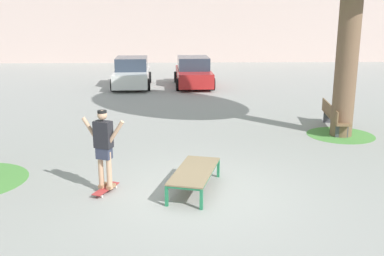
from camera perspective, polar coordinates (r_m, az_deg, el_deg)
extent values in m
plane|color=#999993|center=(9.63, 0.31, -8.19)|extent=(120.00, 120.00, 0.00)
cube|color=#237A4C|center=(10.59, -0.38, -4.95)|extent=(0.07, 0.07, 0.38)
cube|color=#237A4C|center=(10.45, 3.36, -5.24)|extent=(0.07, 0.07, 0.38)
cube|color=#237A4C|center=(8.94, -3.24, -8.76)|extent=(0.07, 0.07, 0.38)
cube|color=#237A4C|center=(8.77, 1.20, -9.19)|extent=(0.07, 0.07, 0.38)
cylinder|color=#237A4C|center=(9.68, -1.70, -5.51)|extent=(0.56, 1.84, 0.05)
cylinder|color=#237A4C|center=(9.53, 2.39, -5.84)|extent=(0.56, 1.84, 0.05)
cylinder|color=#237A4C|center=(10.45, 1.48, -3.99)|extent=(0.75, 0.25, 0.05)
cylinder|color=#237A4C|center=(8.76, -1.05, -7.69)|extent=(0.75, 0.25, 0.05)
cube|color=#847051|center=(9.58, 0.33, -5.45)|extent=(1.24, 2.03, 0.03)
cube|color=#B23333|center=(9.78, -10.88, -7.56)|extent=(0.50, 0.81, 0.02)
cylinder|color=silver|center=(10.06, -10.39, -7.25)|extent=(0.05, 0.06, 0.06)
cylinder|color=silver|center=(9.99, -9.64, -7.39)|extent=(0.05, 0.06, 0.06)
cylinder|color=silver|center=(9.63, -12.13, -8.36)|extent=(0.05, 0.06, 0.06)
cylinder|color=silver|center=(9.55, -11.37, -8.51)|extent=(0.05, 0.06, 0.06)
cylinder|color=tan|center=(9.69, -11.50, -5.17)|extent=(0.11, 0.11, 0.82)
cube|color=#99704C|center=(9.86, -11.24, -7.14)|extent=(0.19, 0.26, 0.07)
cylinder|color=tan|center=(9.59, -10.49, -5.34)|extent=(0.11, 0.11, 0.82)
cube|color=#99704C|center=(9.76, -10.23, -7.32)|extent=(0.19, 0.26, 0.07)
cube|color=#33384C|center=(9.52, -11.11, -3.14)|extent=(0.35, 0.30, 0.24)
cube|color=#232328|center=(9.41, -11.22, -0.81)|extent=(0.42, 0.34, 0.56)
cylinder|color=tan|center=(9.55, -12.77, -0.19)|extent=(0.40, 0.23, 0.52)
cylinder|color=tan|center=(9.23, -9.67, -0.53)|extent=(0.40, 0.23, 0.52)
sphere|color=tan|center=(9.31, -11.34, 1.62)|extent=(0.20, 0.20, 0.20)
cylinder|color=black|center=(9.30, -11.37, 2.04)|extent=(0.19, 0.19, 0.05)
cylinder|color=brown|center=(14.35, 19.09, 8.25)|extent=(0.66, 0.66, 4.71)
cylinder|color=#519342|center=(14.76, 18.34, -0.85)|extent=(2.07, 2.07, 0.01)
cube|color=silver|center=(23.43, -7.64, 6.46)|extent=(1.84, 4.25, 0.70)
cube|color=#2D3847|center=(23.50, -7.68, 8.13)|extent=(1.63, 2.15, 0.64)
cylinder|color=black|center=(22.13, -5.62, 5.50)|extent=(0.24, 0.61, 0.60)
cylinder|color=black|center=(22.25, -10.02, 5.40)|extent=(0.24, 0.61, 0.60)
cylinder|color=black|center=(24.71, -5.47, 6.44)|extent=(0.24, 0.61, 0.60)
cylinder|color=black|center=(24.81, -9.42, 6.34)|extent=(0.24, 0.61, 0.60)
cube|color=red|center=(23.43, 0.19, 6.58)|extent=(1.84, 4.25, 0.70)
cube|color=#2D3847|center=(23.50, 0.16, 8.25)|extent=(1.63, 2.15, 0.64)
cylinder|color=black|center=(22.26, 2.63, 5.61)|extent=(0.24, 0.61, 0.60)
cylinder|color=black|center=(22.13, -1.77, 5.56)|extent=(0.24, 0.61, 0.60)
cylinder|color=black|center=(24.82, 1.94, 6.53)|extent=(0.24, 0.61, 0.60)
cylinder|color=black|center=(24.70, -2.02, 6.49)|extent=(0.24, 0.61, 0.60)
cube|color=brown|center=(15.31, 17.77, 1.38)|extent=(0.75, 2.44, 0.06)
cube|color=brown|center=(15.22, 17.10, 2.20)|extent=(0.35, 2.38, 0.36)
cube|color=#424247|center=(16.27, 17.02, 1.35)|extent=(0.38, 0.13, 0.40)
cube|color=#424247|center=(14.45, 18.49, -0.37)|extent=(0.38, 0.13, 0.40)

